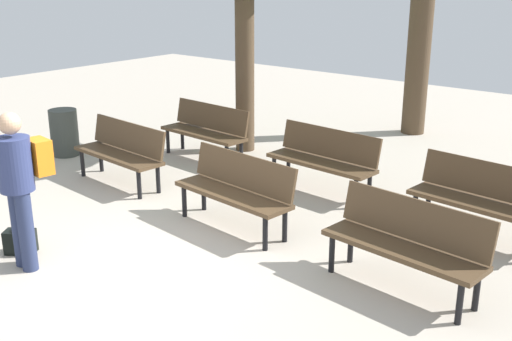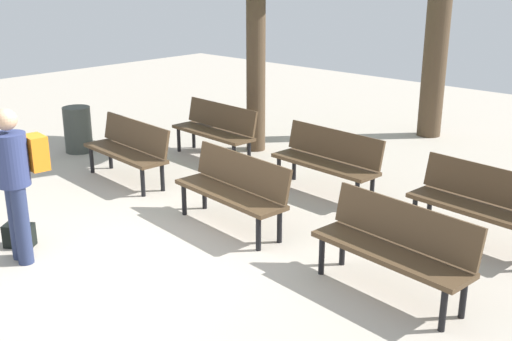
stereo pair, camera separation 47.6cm
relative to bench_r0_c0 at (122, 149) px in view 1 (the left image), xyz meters
name	(u,v)px [view 1 (the left image)]	position (x,y,z in m)	size (l,w,h in m)	color
ground_plane	(129,269)	(2.18, -1.72, -0.50)	(24.00, 24.00, 0.00)	#B2A899
bench_r0_c0	(122,149)	(0.00, 0.00, 0.00)	(1.63, 0.60, 0.87)	#4C3823
bench_r0_c1	(237,187)	(2.32, -0.17, 0.00)	(1.64, 0.63, 0.87)	#4C3823
bench_r0_c2	(407,240)	(4.55, -0.27, 0.00)	(1.64, 0.63, 0.87)	#4C3823
bench_r1_c0	(206,128)	(0.08, 1.66, 0.00)	(1.63, 0.57, 0.87)	#4C3823
bench_r1_c1	(324,157)	(2.43, 1.53, 0.00)	(1.63, 0.58, 0.87)	#4C3823
bench_r1_c2	(482,196)	(4.68, 1.37, 0.00)	(1.64, 0.62, 0.87)	#4C3823
tree_0	(419,45)	(1.95, 5.32, 1.13)	(0.43, 0.43, 3.26)	#4C3A28
visitor_with_backpack	(20,181)	(1.32, -2.33, 0.43)	(0.38, 0.55, 1.65)	navy
handbag	(20,241)	(0.96, -2.21, -0.37)	(0.36, 0.33, 0.29)	black
trash_bin	(64,132)	(-1.87, 0.31, -0.12)	(0.45, 0.45, 0.77)	#383D38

